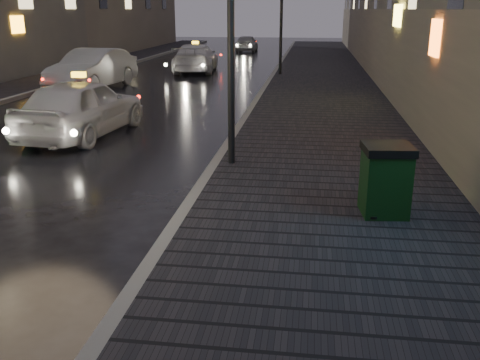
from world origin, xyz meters
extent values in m
cube|color=black|center=(3.90, 21.00, 0.07)|extent=(4.60, 58.00, 0.15)
cube|color=slate|center=(1.50, 21.00, 0.07)|extent=(0.20, 58.00, 0.15)
cube|color=black|center=(-8.70, 21.00, 0.07)|extent=(2.40, 58.00, 0.15)
cube|color=slate|center=(-7.40, 21.00, 0.07)|extent=(0.20, 58.00, 0.15)
cylinder|color=black|center=(1.85, 6.00, 2.65)|extent=(0.14, 0.14, 5.00)
cylinder|color=black|center=(1.85, 22.00, 2.65)|extent=(0.14, 0.14, 5.00)
cube|color=black|center=(4.63, 3.45, 0.64)|extent=(0.74, 0.74, 0.98)
cube|color=black|center=(4.63, 3.45, 1.19)|extent=(0.79, 0.79, 0.12)
imported|color=silver|center=(-2.48, 8.53, 0.77)|extent=(2.26, 4.66, 1.53)
imported|color=#A5A5AD|center=(-5.63, 16.91, 0.82)|extent=(2.34, 5.13, 1.63)
imported|color=silver|center=(-2.71, 23.61, 0.73)|extent=(2.51, 5.20, 1.46)
imported|color=gray|center=(-1.76, 37.88, 0.64)|extent=(1.53, 3.75, 1.28)
camera|label=1|loc=(3.46, -4.60, 3.21)|focal=40.00mm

